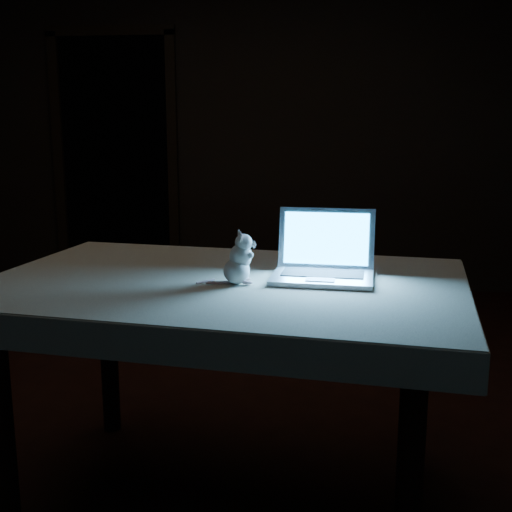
# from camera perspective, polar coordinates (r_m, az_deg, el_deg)

# --- Properties ---
(floor) EXTENTS (5.00, 5.00, 0.00)m
(floor) POSITION_cam_1_polar(r_m,az_deg,el_deg) (3.15, -6.35, -13.81)
(floor) COLOR black
(floor) RESTS_ON ground
(back_wall) EXTENTS (4.50, 0.04, 2.60)m
(back_wall) POSITION_cam_1_polar(r_m,az_deg,el_deg) (5.32, -0.87, 11.07)
(back_wall) COLOR black
(back_wall) RESTS_ON ground
(doorway) EXTENTS (1.06, 0.36, 2.13)m
(doorway) POSITION_cam_1_polar(r_m,az_deg,el_deg) (5.56, -12.31, 8.41)
(doorway) COLOR black
(doorway) RESTS_ON back_wall
(table) EXTENTS (1.64, 1.18, 0.82)m
(table) POSITION_cam_1_polar(r_m,az_deg,el_deg) (2.36, -2.73, -11.94)
(table) COLOR black
(table) RESTS_ON floor
(tablecloth) EXTENTS (1.80, 1.37, 0.11)m
(tablecloth) POSITION_cam_1_polar(r_m,az_deg,el_deg) (2.19, -0.79, -3.68)
(tablecloth) COLOR beige
(tablecloth) RESTS_ON table
(laptop) EXTENTS (0.37, 0.33, 0.23)m
(laptop) POSITION_cam_1_polar(r_m,az_deg,el_deg) (2.19, 5.95, 0.80)
(laptop) COLOR #B0B0B5
(laptop) RESTS_ON tablecloth
(plush_mouse) EXTENTS (0.17, 0.17, 0.18)m
(plush_mouse) POSITION_cam_1_polar(r_m,az_deg,el_deg) (2.14, -1.74, -0.15)
(plush_mouse) COLOR silver
(plush_mouse) RESTS_ON tablecloth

